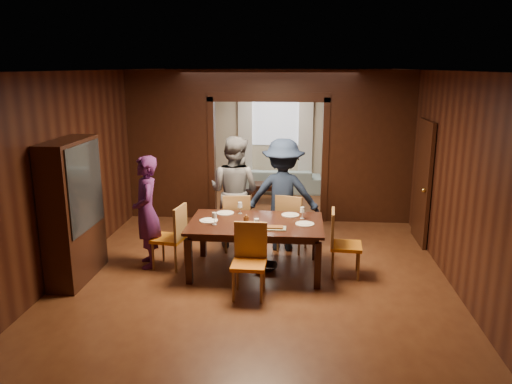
# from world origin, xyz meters

# --- Properties ---
(floor) EXTENTS (9.00, 9.00, 0.00)m
(floor) POSITION_xyz_m (0.00, 0.00, 0.00)
(floor) COLOR #512816
(floor) RESTS_ON ground
(ceiling) EXTENTS (5.50, 9.00, 0.02)m
(ceiling) POSITION_xyz_m (0.00, 0.00, 2.90)
(ceiling) COLOR silver
(ceiling) RESTS_ON room_walls
(room_walls) EXTENTS (5.52, 9.01, 2.90)m
(room_walls) POSITION_xyz_m (0.00, 1.89, 1.51)
(room_walls) COLOR black
(room_walls) RESTS_ON floor
(person_purple) EXTENTS (0.61, 0.72, 1.69)m
(person_purple) POSITION_xyz_m (-1.66, -0.96, 0.85)
(person_purple) COLOR #491B4F
(person_purple) RESTS_ON floor
(person_grey) EXTENTS (1.10, 0.99, 1.87)m
(person_grey) POSITION_xyz_m (-0.46, 0.04, 0.93)
(person_grey) COLOR slate
(person_grey) RESTS_ON floor
(person_navy) EXTENTS (1.22, 0.73, 1.84)m
(person_navy) POSITION_xyz_m (0.35, -0.05, 0.92)
(person_navy) COLOR #151F36
(person_navy) RESTS_ON floor
(sofa) EXTENTS (1.92, 0.77, 0.56)m
(sofa) POSITION_xyz_m (0.17, 3.85, 0.28)
(sofa) COLOR #94B8C2
(sofa) RESTS_ON floor
(serving_bowl) EXTENTS (0.34, 0.34, 0.08)m
(serving_bowl) POSITION_xyz_m (0.15, -0.98, 0.80)
(serving_bowl) COLOR black
(serving_bowl) RESTS_ON dining_table
(dining_table) EXTENTS (1.94, 1.21, 0.76)m
(dining_table) POSITION_xyz_m (-0.01, -1.04, 0.38)
(dining_table) COLOR black
(dining_table) RESTS_ON floor
(coffee_table) EXTENTS (0.80, 0.50, 0.40)m
(coffee_table) POSITION_xyz_m (-0.06, 2.94, 0.20)
(coffee_table) COLOR black
(coffee_table) RESTS_ON floor
(chair_left) EXTENTS (0.50, 0.50, 0.97)m
(chair_left) POSITION_xyz_m (-1.32, -1.00, 0.48)
(chair_left) COLOR #C16912
(chair_left) RESTS_ON floor
(chair_right) EXTENTS (0.47, 0.47, 0.97)m
(chair_right) POSITION_xyz_m (1.30, -1.08, 0.48)
(chair_right) COLOR #CB6C13
(chair_right) RESTS_ON floor
(chair_far_l) EXTENTS (0.50, 0.50, 0.97)m
(chair_far_l) POSITION_xyz_m (-0.40, -0.16, 0.48)
(chair_far_l) COLOR red
(chair_far_l) RESTS_ON floor
(chair_far_r) EXTENTS (0.55, 0.55, 0.97)m
(chair_far_r) POSITION_xyz_m (0.51, -0.12, 0.48)
(chair_far_r) COLOR red
(chair_far_r) RESTS_ON floor
(chair_near) EXTENTS (0.45, 0.45, 0.97)m
(chair_near) POSITION_xyz_m (-0.02, -1.90, 0.48)
(chair_near) COLOR #C46312
(chair_near) RESTS_ON floor
(hutch) EXTENTS (0.40, 1.20, 2.00)m
(hutch) POSITION_xyz_m (-2.53, -1.50, 1.00)
(hutch) COLOR black
(hutch) RESTS_ON floor
(door_right) EXTENTS (0.06, 0.90, 2.10)m
(door_right) POSITION_xyz_m (2.70, 0.50, 1.05)
(door_right) COLOR black
(door_right) RESTS_ON floor
(window_far) EXTENTS (1.20, 0.03, 1.30)m
(window_far) POSITION_xyz_m (0.00, 4.44, 1.70)
(window_far) COLOR silver
(window_far) RESTS_ON back_wall
(curtain_left) EXTENTS (0.35, 0.06, 2.40)m
(curtain_left) POSITION_xyz_m (-0.75, 4.40, 1.25)
(curtain_left) COLOR white
(curtain_left) RESTS_ON back_wall
(curtain_right) EXTENTS (0.35, 0.06, 2.40)m
(curtain_right) POSITION_xyz_m (0.75, 4.40, 1.25)
(curtain_right) COLOR white
(curtain_right) RESTS_ON back_wall
(plate_left) EXTENTS (0.27, 0.27, 0.01)m
(plate_left) POSITION_xyz_m (-0.70, -1.04, 0.77)
(plate_left) COLOR white
(plate_left) RESTS_ON dining_table
(plate_far_l) EXTENTS (0.27, 0.27, 0.01)m
(plate_far_l) POSITION_xyz_m (-0.52, -0.63, 0.77)
(plate_far_l) COLOR white
(plate_far_l) RESTS_ON dining_table
(plate_far_r) EXTENTS (0.27, 0.27, 0.01)m
(plate_far_r) POSITION_xyz_m (0.49, -0.65, 0.77)
(plate_far_r) COLOR silver
(plate_far_r) RESTS_ON dining_table
(plate_right) EXTENTS (0.27, 0.27, 0.01)m
(plate_right) POSITION_xyz_m (0.70, -1.08, 0.77)
(plate_right) COLOR silver
(plate_right) RESTS_ON dining_table
(plate_near) EXTENTS (0.27, 0.27, 0.01)m
(plate_near) POSITION_xyz_m (-0.03, -1.43, 0.77)
(plate_near) COLOR white
(plate_near) RESTS_ON dining_table
(platter_a) EXTENTS (0.30, 0.20, 0.04)m
(platter_a) POSITION_xyz_m (-0.03, -1.16, 0.78)
(platter_a) COLOR gray
(platter_a) RESTS_ON dining_table
(platter_b) EXTENTS (0.30, 0.20, 0.04)m
(platter_b) POSITION_xyz_m (0.29, -1.32, 0.78)
(platter_b) COLOR gray
(platter_b) RESTS_ON dining_table
(wineglass_left) EXTENTS (0.08, 0.08, 0.18)m
(wineglass_left) POSITION_xyz_m (-0.59, -1.21, 0.85)
(wineglass_left) COLOR white
(wineglass_left) RESTS_ON dining_table
(wineglass_far) EXTENTS (0.08, 0.08, 0.18)m
(wineglass_far) POSITION_xyz_m (-0.29, -0.62, 0.85)
(wineglass_far) COLOR silver
(wineglass_far) RESTS_ON dining_table
(wineglass_right) EXTENTS (0.08, 0.08, 0.18)m
(wineglass_right) POSITION_xyz_m (0.67, -0.81, 0.85)
(wineglass_right) COLOR silver
(wineglass_right) RESTS_ON dining_table
(tumbler) EXTENTS (0.07, 0.07, 0.14)m
(tumbler) POSITION_xyz_m (0.03, -1.32, 0.83)
(tumbler) COLOR white
(tumbler) RESTS_ON dining_table
(condiment_jar) EXTENTS (0.08, 0.08, 0.11)m
(condiment_jar) POSITION_xyz_m (-0.14, -1.07, 0.82)
(condiment_jar) COLOR #4F2A12
(condiment_jar) RESTS_ON dining_table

